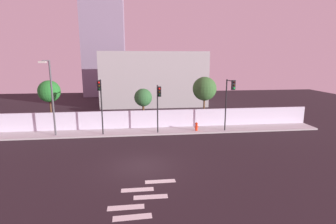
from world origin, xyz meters
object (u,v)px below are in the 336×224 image
Objects in this scene: street_lamp_curbside at (51,92)px; roadside_tree_midleft at (143,98)px; roadside_tree_leftmost at (49,91)px; traffic_light_center at (230,94)px; roadside_tree_midright at (205,89)px; fire_hydrant at (196,126)px; traffic_light_right at (158,99)px; traffic_light_left at (100,96)px.

street_lamp_curbside reaches higher than roadside_tree_midleft.
roadside_tree_midleft is (9.35, 0.00, -0.81)m from roadside_tree_leftmost.
traffic_light_center reaches higher than roadside_tree_leftmost.
roadside_tree_midright reaches higher than roadside_tree_midleft.
street_lamp_curbside is 13.84m from fire_hydrant.
roadside_tree_midright is at bearing 62.36° from fire_hydrant.
traffic_light_right is 9.58m from street_lamp_curbside.
street_lamp_curbside is 15.11m from roadside_tree_midright.
traffic_light_right is (-6.80, -0.19, -0.30)m from traffic_light_center.
street_lamp_curbside is at bearing 178.22° from traffic_light_center.
roadside_tree_midright is (6.56, 0.00, 0.85)m from roadside_tree_midleft.
street_lamp_curbside is (-16.33, 0.51, 0.40)m from traffic_light_center.
street_lamp_curbside is at bearing -178.91° from fire_hydrant.
traffic_light_center is 1.10× the size of traffic_light_right.
fire_hydrant is 0.20× the size of roadside_tree_midleft.
street_lamp_curbside reaches higher than fire_hydrant.
traffic_light_center is at bearing -66.42° from roadside_tree_midright.
fire_hydrant is at bearing -10.77° from roadside_tree_leftmost.
street_lamp_curbside is 3.22m from roadside_tree_leftmost.
traffic_light_center is at bearing -14.37° from fire_hydrant.
street_lamp_curbside is 1.37× the size of roadside_tree_leftmost.
street_lamp_curbside is (-9.53, 0.70, 0.70)m from traffic_light_right.
street_lamp_curbside reaches higher than roadside_tree_leftmost.
roadside_tree_midright is (1.44, 2.75, 3.36)m from fire_hydrant.
fire_hydrant is (3.83, 0.96, -2.92)m from traffic_light_right.
roadside_tree_midright reaches higher than traffic_light_center.
street_lamp_curbside reaches higher than traffic_light_center.
traffic_light_center is 0.73× the size of street_lamp_curbside.
roadside_tree_midleft is (8.24, 3.01, -1.11)m from street_lamp_curbside.
traffic_light_left is 0.98× the size of roadside_tree_midright.
roadside_tree_leftmost reaches higher than fire_hydrant.
fire_hydrant is at bearing 4.57° from traffic_light_left.
roadside_tree_leftmost is at bearing -180.00° from roadside_tree_midleft.
traffic_light_right is at bearing -2.59° from traffic_light_left.
street_lamp_curbside is at bearing 175.80° from traffic_light_right.
traffic_light_right is 6.46m from roadside_tree_midright.
traffic_light_right is 0.67× the size of street_lamp_curbside.
fire_hydrant is at bearing 165.63° from traffic_light_center.
traffic_light_center is at bearing -0.20° from traffic_light_left.
traffic_light_center reaches higher than fire_hydrant.
roadside_tree_midright is (10.46, 3.47, 0.08)m from traffic_light_left.
fire_hydrant is at bearing 14.03° from traffic_light_right.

